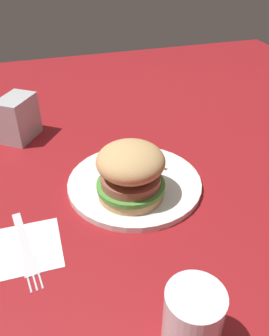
{
  "coord_description": "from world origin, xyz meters",
  "views": [
    {
      "loc": [
        -0.15,
        -0.55,
        0.43
      ],
      "look_at": [
        0.01,
        -0.02,
        0.04
      ],
      "focal_mm": 38.19,
      "sensor_mm": 36.0,
      "label": 1
    }
  ],
  "objects_px": {
    "plate": "(134,183)",
    "napkin": "(25,248)",
    "drink_glass": "(192,325)",
    "sandwich": "(131,171)",
    "fork": "(25,247)",
    "napkin_dispenser": "(18,118)",
    "fries_pile": "(134,158)"
  },
  "relations": [
    {
      "from": "plate",
      "to": "napkin",
      "type": "relative_size",
      "value": 2.33
    },
    {
      "from": "drink_glass",
      "to": "plate",
      "type": "bearing_deg",
      "value": 84.9
    },
    {
      "from": "sandwich",
      "to": "fork",
      "type": "xyz_separation_m",
      "value": [
        -0.19,
        -0.07,
        -0.06
      ]
    },
    {
      "from": "plate",
      "to": "sandwich",
      "type": "height_order",
      "value": "sandwich"
    },
    {
      "from": "fork",
      "to": "napkin_dispenser",
      "type": "relative_size",
      "value": 1.73
    },
    {
      "from": "fries_pile",
      "to": "drink_glass",
      "type": "relative_size",
      "value": 1.07
    },
    {
      "from": "fork",
      "to": "napkin_dispenser",
      "type": "xyz_separation_m",
      "value": [
        0.01,
        0.36,
        0.05
      ]
    },
    {
      "from": "sandwich",
      "to": "fork",
      "type": "distance_m",
      "value": 0.21
    },
    {
      "from": "sandwich",
      "to": "napkin",
      "type": "distance_m",
      "value": 0.21
    },
    {
      "from": "napkin",
      "to": "drink_glass",
      "type": "xyz_separation_m",
      "value": [
        0.18,
        -0.22,
        0.04
      ]
    },
    {
      "from": "napkin",
      "to": "fries_pile",
      "type": "bearing_deg",
      "value": 36.7
    },
    {
      "from": "sandwich",
      "to": "napkin",
      "type": "xyz_separation_m",
      "value": [
        -0.19,
        -0.07,
        -0.06
      ]
    },
    {
      "from": "fork",
      "to": "napkin_dispenser",
      "type": "distance_m",
      "value": 0.36
    },
    {
      "from": "fork",
      "to": "drink_glass",
      "type": "height_order",
      "value": "drink_glass"
    },
    {
      "from": "sandwich",
      "to": "napkin_dispenser",
      "type": "xyz_separation_m",
      "value": [
        -0.18,
        0.29,
        -0.01
      ]
    },
    {
      "from": "plate",
      "to": "napkin_dispenser",
      "type": "relative_size",
      "value": 2.55
    },
    {
      "from": "sandwich",
      "to": "napkin_dispenser",
      "type": "bearing_deg",
      "value": 122.07
    },
    {
      "from": "napkin",
      "to": "plate",
      "type": "bearing_deg",
      "value": 26.28
    },
    {
      "from": "drink_glass",
      "to": "napkin",
      "type": "bearing_deg",
      "value": 129.77
    },
    {
      "from": "drink_glass",
      "to": "fork",
      "type": "bearing_deg",
      "value": 129.94
    },
    {
      "from": "drink_glass",
      "to": "napkin_dispenser",
      "type": "bearing_deg",
      "value": 106.62
    },
    {
      "from": "sandwich",
      "to": "drink_glass",
      "type": "distance_m",
      "value": 0.29
    },
    {
      "from": "fries_pile",
      "to": "napkin_dispenser",
      "type": "distance_m",
      "value": 0.29
    },
    {
      "from": "napkin",
      "to": "napkin_dispenser",
      "type": "bearing_deg",
      "value": 88.51
    },
    {
      "from": "napkin",
      "to": "napkin_dispenser",
      "type": "xyz_separation_m",
      "value": [
        0.01,
        0.36,
        0.05
      ]
    },
    {
      "from": "sandwich",
      "to": "fries_pile",
      "type": "height_order",
      "value": "sandwich"
    },
    {
      "from": "fries_pile",
      "to": "napkin",
      "type": "bearing_deg",
      "value": -143.3
    },
    {
      "from": "napkin",
      "to": "fork",
      "type": "bearing_deg",
      "value": -81.81
    },
    {
      "from": "plate",
      "to": "drink_glass",
      "type": "relative_size",
      "value": 2.55
    },
    {
      "from": "plate",
      "to": "napkin",
      "type": "bearing_deg",
      "value": -153.72
    },
    {
      "from": "napkin",
      "to": "fork",
      "type": "xyz_separation_m",
      "value": [
        0.0,
        -0.0,
        0.0
      ]
    },
    {
      "from": "fries_pile",
      "to": "napkin",
      "type": "xyz_separation_m",
      "value": [
        -0.23,
        -0.17,
        -0.02
      ]
    }
  ]
}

